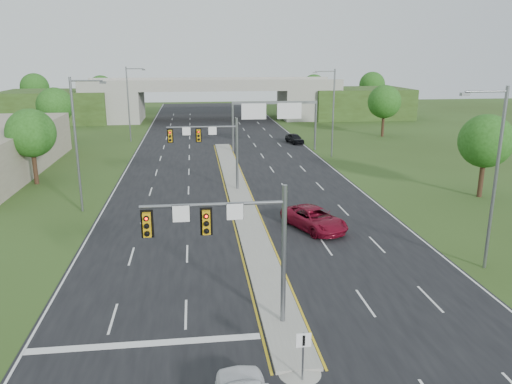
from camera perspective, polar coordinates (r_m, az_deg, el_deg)
The scene contains 24 objects.
ground at distance 25.20m, azimuth 3.06°, elevation -14.78°, with size 240.00×240.00×0.00m, color #2C4117.
road at distance 57.95m, azimuth -3.02°, elevation 2.78°, with size 24.00×160.00×0.02m, color black.
median at distance 46.33m, azimuth -1.92°, elevation -0.33°, with size 2.00×54.00×0.16m, color gray.
median_nose at distance 21.84m, azimuth 5.02°, elevation -19.77°, with size 2.00×2.00×0.16m, color gray.
lane_markings at distance 52.00m, azimuth -3.18°, elevation 1.33°, with size 23.72×160.00×0.01m.
signal_mast_near at distance 22.84m, azimuth -2.36°, elevation -4.95°, with size 6.62×0.60×7.00m.
signal_mast_far at distance 47.05m, azimuth -4.95°, elevation 5.64°, with size 6.62×0.60×7.00m.
keep_right_sign at distance 20.63m, azimuth 5.43°, elevation -17.38°, with size 0.60×0.13×2.20m.
sign_gantry at distance 67.60m, azimuth 2.02°, elevation 9.10°, with size 11.58×0.44×6.67m.
overpass at distance 101.90m, azimuth -4.94°, elevation 10.23°, with size 80.00×14.00×8.10m.
lightpole_l_mid at distance 42.95m, azimuth -19.66°, elevation 5.73°, with size 2.85×0.25×11.00m.
lightpole_l_far at distance 77.26m, azimuth -14.25°, elevation 10.08°, with size 2.85×0.25×11.00m.
lightpole_r_near at distance 32.24m, azimuth 25.50°, elevation 2.15°, with size 2.85×0.25×11.00m.
lightpole_r_far at distance 64.14m, azimuth 8.66°, elevation 9.37°, with size 2.85×0.25×11.00m.
tree_l_near at distance 54.37m, azimuth -24.33°, elevation 6.14°, with size 4.80×4.80×7.60m.
tree_l_mid at distance 79.32m, azimuth -22.01°, elevation 9.14°, with size 5.20×5.20×8.12m.
tree_r_near at distance 49.46m, azimuth 24.78°, elevation 5.29°, with size 4.80×4.80×7.60m.
tree_r_mid at distance 82.40m, azimuth 14.46°, elevation 9.96°, with size 5.20×5.20×8.12m.
tree_back_a at distance 120.52m, azimuth -23.97°, elevation 10.88°, with size 6.00×6.00×8.85m.
tree_back_b at distance 117.35m, azimuth -17.28°, elevation 11.25°, with size 5.60×5.60×8.32m.
tree_back_c at distance 118.98m, azimuth 6.63°, elevation 11.87°, with size 5.60×5.60×8.32m.
tree_back_d at distance 123.01m, azimuth 13.12°, elevation 11.85°, with size 6.00×6.00×8.85m.
car_far_a at distance 37.57m, azimuth 6.67°, elevation -3.05°, with size 2.70×5.86×1.63m, color maroon.
car_far_c at distance 74.35m, azimuth 4.42°, elevation 6.14°, with size 1.68×4.18×1.42m, color black.
Camera 1 is at (-3.99, -21.41, 12.67)m, focal length 35.00 mm.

